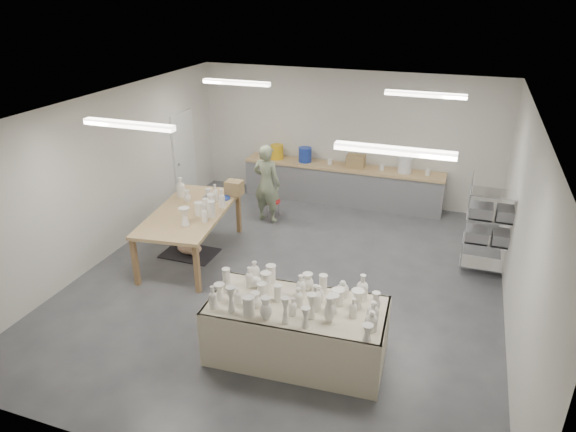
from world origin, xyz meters
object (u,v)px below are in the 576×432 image
at_px(drying_table, 297,328).
at_px(potter, 267,183).
at_px(work_table, 196,209).
at_px(red_stool, 272,202).

height_order(drying_table, potter, potter).
relative_size(work_table, potter, 1.55).
bearing_deg(red_stool, potter, -90.00).
bearing_deg(drying_table, work_table, 137.36).
distance_m(potter, red_stool, 0.59).
xyz_separation_m(drying_table, work_table, (-2.69, 2.20, 0.46)).
bearing_deg(drying_table, red_stool, 111.79).
bearing_deg(drying_table, potter, 113.24).
relative_size(potter, red_stool, 3.89).
height_order(potter, red_stool, potter).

